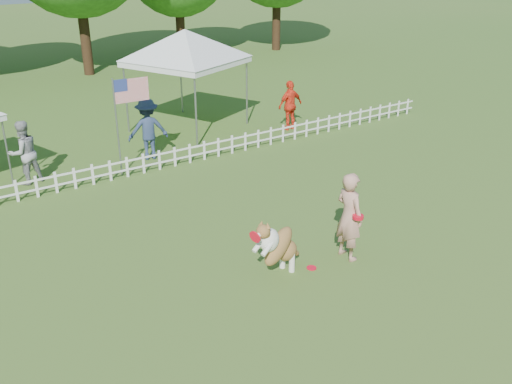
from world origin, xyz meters
TOP-DOWN VIEW (x-y plane):
  - ground at (0.00, 0.00)m, footprint 120.00×120.00m
  - picket_fence at (0.00, 7.00)m, footprint 22.00×0.08m
  - handler at (1.35, 0.16)m, footprint 0.46×0.70m
  - dog at (-0.28, 0.38)m, footprint 1.37×0.77m
  - frisbee_on_turf at (0.43, 0.21)m, footprint 0.26×0.26m
  - canopy_tent_right at (2.92, 10.18)m, footprint 4.32×4.32m
  - flag_pole at (-0.83, 7.24)m, footprint 1.07×0.14m
  - spectator_a at (-3.20, 8.15)m, footprint 0.99×0.85m
  - spectator_b at (0.42, 8.06)m, footprint 1.34×0.95m
  - spectator_c at (5.81, 8.03)m, footprint 1.05×0.50m

SIDE VIEW (x-z plane):
  - ground at x=0.00m, z-range 0.00..0.00m
  - frisbee_on_turf at x=0.43m, z-range 0.00..0.02m
  - picket_fence at x=0.00m, z-range 0.00..0.60m
  - dog at x=-0.28m, z-range 0.00..1.34m
  - spectator_c at x=5.81m, z-range 0.00..1.74m
  - spectator_a at x=-3.20m, z-range 0.00..1.78m
  - spectator_b at x=0.42m, z-range 0.00..1.88m
  - handler at x=1.35m, z-range 0.00..1.91m
  - flag_pole at x=-0.83m, z-range 0.00..2.79m
  - canopy_tent_right at x=2.92m, z-range 0.00..3.38m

